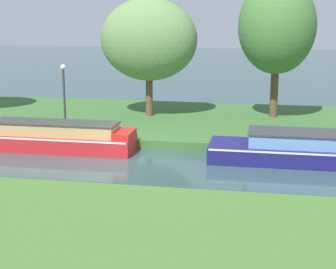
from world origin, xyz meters
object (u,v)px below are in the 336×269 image
mooring_post_near (303,139)px  mooring_post_far (36,126)px  willow_tree_centre (149,40)px  lamp_post (64,90)px  navy_narrowboat (295,149)px  red_barge (56,137)px  willow_tree_right (277,27)px

mooring_post_near → mooring_post_far: bearing=180.0°
willow_tree_centre → mooring_post_near: (7.68, -5.00, -3.70)m
lamp_post → mooring_post_far: bearing=-154.4°
navy_narrowboat → willow_tree_centre: 10.34m
lamp_post → mooring_post_far: (-1.20, -0.58, -1.60)m
mooring_post_near → red_barge: bearing=-173.2°
mooring_post_far → mooring_post_near: bearing=0.0°
red_barge → navy_narrowboat: 10.02m
willow_tree_centre → mooring_post_near: bearing=-33.1°
lamp_post → mooring_post_far: size_ratio=4.62×
navy_narrowboat → mooring_post_far: 11.54m
willow_tree_right → mooring_post_far: bearing=-152.9°
lamp_post → willow_tree_right: bearing=27.2°
red_barge → willow_tree_centre: size_ratio=1.15×
mooring_post_near → mooring_post_far: size_ratio=0.79×
willow_tree_right → lamp_post: bearing=-152.8°
lamp_post → mooring_post_far: lamp_post is taller
mooring_post_near → navy_narrowboat: bearing=-107.3°
red_barge → willow_tree_centre: bearing=66.4°
mooring_post_far → red_barge: bearing=-40.5°
mooring_post_near → willow_tree_right: bearing=102.8°
navy_narrowboat → lamp_post: 10.59m
navy_narrowboat → willow_tree_centre: size_ratio=1.07×
lamp_post → mooring_post_near: lamp_post is taller
red_barge → navy_narrowboat: (10.02, 0.00, -0.03)m
navy_narrowboat → lamp_post: bearing=170.0°
red_barge → mooring_post_near: (10.41, 1.24, 0.11)m
red_barge → lamp_post: (-0.25, 1.82, 1.78)m
red_barge → willow_tree_right: willow_tree_right is taller
willow_tree_centre → lamp_post: bearing=-124.0°
willow_tree_centre → mooring_post_near: size_ratio=11.49×
willow_tree_centre → mooring_post_near: willow_tree_centre is taller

